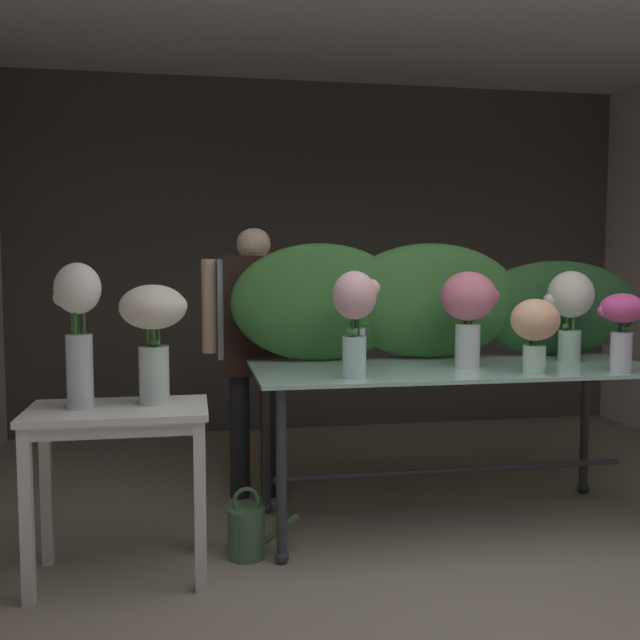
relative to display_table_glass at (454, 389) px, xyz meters
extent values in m
plane|color=gray|center=(-0.26, 0.49, -0.74)|extent=(8.54, 8.54, 0.00)
cube|color=#4C4742|center=(-0.26, 2.43, 0.72)|extent=(5.29, 0.12, 2.91)
cube|color=#AFD8CF|center=(0.00, 0.00, 0.12)|extent=(2.15, 0.89, 0.02)
cylinder|color=#38383D|center=(-0.97, -0.34, -0.32)|extent=(0.05, 0.05, 0.84)
sphere|color=#38383D|center=(-0.97, -0.34, -0.71)|extent=(0.07, 0.07, 0.07)
cylinder|color=#38383D|center=(-0.97, 0.34, -0.32)|extent=(0.05, 0.05, 0.84)
sphere|color=#38383D|center=(-0.97, 0.34, -0.71)|extent=(0.07, 0.07, 0.07)
cylinder|color=#38383D|center=(0.97, 0.34, -0.32)|extent=(0.05, 0.05, 0.84)
sphere|color=#38383D|center=(0.97, 0.34, -0.71)|extent=(0.07, 0.07, 0.07)
cylinder|color=#38383D|center=(0.00, 0.00, -0.44)|extent=(1.95, 0.03, 0.03)
cube|color=white|center=(-1.70, -0.36, 0.02)|extent=(0.78, 0.48, 0.03)
cube|color=white|center=(-1.70, -0.36, -0.02)|extent=(0.72, 0.42, 0.06)
cube|color=white|center=(-2.05, -0.56, -0.36)|extent=(0.05, 0.05, 0.74)
cube|color=white|center=(-1.35, -0.56, -0.36)|extent=(0.05, 0.05, 0.74)
cube|color=white|center=(-2.05, -0.16, -0.36)|extent=(0.05, 0.05, 0.74)
cube|color=white|center=(-1.35, -0.16, -0.36)|extent=(0.05, 0.05, 0.74)
cylinder|color=#232328|center=(-1.10, 0.65, -0.31)|extent=(0.12, 0.12, 0.85)
cylinder|color=#232328|center=(-0.92, 0.65, -0.31)|extent=(0.12, 0.12, 0.85)
cube|color=#999EA8|center=(-1.01, 0.65, 0.40)|extent=(0.44, 0.22, 0.58)
cube|color=black|center=(-1.01, 0.54, 0.36)|extent=(0.37, 0.02, 0.70)
cylinder|color=beige|center=(-1.27, 0.65, 0.42)|extent=(0.09, 0.09, 0.55)
cylinder|color=beige|center=(-0.75, 0.65, 0.42)|extent=(0.09, 0.09, 0.55)
sphere|color=beige|center=(-1.01, 0.65, 0.78)|extent=(0.20, 0.20, 0.20)
ellipsoid|color=black|center=(-1.01, 0.67, 0.85)|extent=(0.15, 0.15, 0.09)
ellipsoid|color=#387033|center=(-0.67, 0.32, 0.45)|extent=(1.00, 0.22, 0.66)
ellipsoid|color=#387033|center=(-0.02, 0.32, 0.45)|extent=(1.07, 0.28, 0.66)
ellipsoid|color=#28562D|center=(0.76, 0.32, 0.41)|extent=(1.05, 0.21, 0.56)
cylinder|color=silver|center=(0.30, -0.31, 0.20)|extent=(0.11, 0.11, 0.14)
cylinder|color=#9EBCB2|center=(0.30, -0.31, 0.16)|extent=(0.10, 0.10, 0.06)
cylinder|color=#2D6028|center=(0.32, -0.31, 0.23)|extent=(0.01, 0.01, 0.20)
cylinder|color=#2D6028|center=(0.29, -0.29, 0.23)|extent=(0.01, 0.01, 0.20)
cylinder|color=#2D6028|center=(0.27, -0.30, 0.23)|extent=(0.01, 0.01, 0.20)
cylinder|color=#2D6028|center=(0.29, -0.32, 0.23)|extent=(0.01, 0.01, 0.20)
ellipsoid|color=#F4B78E|center=(0.30, -0.31, 0.39)|extent=(0.24, 0.24, 0.21)
cylinder|color=silver|center=(0.69, 0.06, 0.21)|extent=(0.12, 0.12, 0.18)
cylinder|color=#9EBCB2|center=(0.69, 0.06, 0.16)|extent=(0.11, 0.11, 0.07)
cylinder|color=#477F3D|center=(0.72, 0.06, 0.28)|extent=(0.01, 0.01, 0.29)
cylinder|color=#477F3D|center=(0.69, 0.09, 0.28)|extent=(0.01, 0.01, 0.29)
cylinder|color=#477F3D|center=(0.68, 0.06, 0.28)|extent=(0.01, 0.01, 0.29)
cylinder|color=#477F3D|center=(0.70, 0.04, 0.28)|extent=(0.01, 0.01, 0.29)
ellipsoid|color=white|center=(0.69, 0.06, 0.50)|extent=(0.25, 0.25, 0.26)
sphere|color=white|center=(0.59, 0.08, 0.46)|extent=(0.09, 0.09, 0.09)
sphere|color=white|center=(0.76, 0.06, 0.46)|extent=(0.08, 0.08, 0.08)
ellipsoid|color=#387033|center=(0.66, 0.05, 0.32)|extent=(0.09, 0.11, 0.03)
cylinder|color=silver|center=(-0.54, 0.00, 0.23)|extent=(0.09, 0.09, 0.21)
cylinder|color=#9EBCB2|center=(-0.54, 0.00, 0.17)|extent=(0.08, 0.08, 0.09)
cylinder|color=#2D6028|center=(-0.52, 0.00, 0.30)|extent=(0.01, 0.01, 0.33)
cylinder|color=#2D6028|center=(-0.54, 0.01, 0.30)|extent=(0.01, 0.01, 0.33)
cylinder|color=#2D6028|center=(-0.56, 0.00, 0.30)|extent=(0.01, 0.01, 0.33)
cylinder|color=#2D6028|center=(-0.54, -0.02, 0.30)|extent=(0.01, 0.01, 0.33)
ellipsoid|color=purple|center=(-0.54, 0.00, 0.50)|extent=(0.17, 0.17, 0.14)
sphere|color=purple|center=(-0.61, 0.00, 0.51)|extent=(0.05, 0.05, 0.05)
sphere|color=purple|center=(-0.47, -0.01, 0.52)|extent=(0.07, 0.07, 0.07)
ellipsoid|color=#387033|center=(-0.52, 0.02, 0.36)|extent=(0.11, 0.06, 0.03)
cylinder|color=silver|center=(0.04, -0.07, 0.24)|extent=(0.13, 0.13, 0.23)
cylinder|color=#9EBCB2|center=(0.04, -0.07, 0.18)|extent=(0.12, 0.12, 0.10)
cylinder|color=#2D6028|center=(0.06, -0.07, 0.28)|extent=(0.01, 0.01, 0.29)
cylinder|color=#2D6028|center=(0.04, -0.05, 0.28)|extent=(0.01, 0.01, 0.29)
cylinder|color=#2D6028|center=(0.03, -0.08, 0.28)|extent=(0.01, 0.01, 0.29)
ellipsoid|color=pink|center=(0.04, -0.07, 0.50)|extent=(0.29, 0.29, 0.26)
sphere|color=pink|center=(-0.04, -0.06, 0.50)|extent=(0.11, 0.11, 0.11)
sphere|color=pink|center=(0.15, -0.08, 0.50)|extent=(0.11, 0.11, 0.11)
cylinder|color=silver|center=(-0.61, -0.28, 0.23)|extent=(0.12, 0.12, 0.20)
cylinder|color=#9EBCB2|center=(-0.61, -0.28, 0.17)|extent=(0.11, 0.11, 0.08)
cylinder|color=#28562D|center=(-0.59, -0.27, 0.29)|extent=(0.01, 0.01, 0.32)
cylinder|color=#28562D|center=(-0.62, -0.26, 0.29)|extent=(0.01, 0.01, 0.32)
cylinder|color=#28562D|center=(-0.62, -0.29, 0.29)|extent=(0.01, 0.01, 0.32)
ellipsoid|color=#EFB2BC|center=(-0.61, -0.28, 0.52)|extent=(0.21, 0.21, 0.23)
sphere|color=#EFB2BC|center=(-0.67, -0.27, 0.49)|extent=(0.08, 0.08, 0.08)
sphere|color=#EFB2BC|center=(-0.53, -0.27, 0.55)|extent=(0.08, 0.08, 0.08)
ellipsoid|color=#387033|center=(-0.64, -0.30, 0.35)|extent=(0.08, 0.11, 0.03)
cylinder|color=silver|center=(0.74, -0.35, 0.23)|extent=(0.10, 0.10, 0.20)
cylinder|color=#9EBCB2|center=(0.74, -0.35, 0.17)|extent=(0.10, 0.10, 0.09)
cylinder|color=#28562D|center=(0.76, -0.35, 0.27)|extent=(0.01, 0.01, 0.27)
cylinder|color=#28562D|center=(0.75, -0.34, 0.27)|extent=(0.01, 0.01, 0.27)
cylinder|color=#28562D|center=(0.72, -0.35, 0.27)|extent=(0.01, 0.01, 0.27)
cylinder|color=#28562D|center=(0.74, -0.37, 0.27)|extent=(0.01, 0.01, 0.27)
ellipsoid|color=#E54C9E|center=(0.74, -0.35, 0.45)|extent=(0.22, 0.22, 0.15)
sphere|color=#E54C9E|center=(0.66, -0.33, 0.43)|extent=(0.06, 0.06, 0.06)
ellipsoid|color=#477F3D|center=(0.76, -0.34, 0.35)|extent=(0.09, 0.11, 0.03)
cylinder|color=silver|center=(-1.86, -0.36, 0.20)|extent=(0.11, 0.11, 0.33)
cylinder|color=#9EBCB2|center=(-1.86, -0.36, 0.11)|extent=(0.10, 0.10, 0.14)
cylinder|color=#2D6028|center=(-1.83, -0.36, 0.27)|extent=(0.01, 0.01, 0.45)
cylinder|color=#2D6028|center=(-1.86, -0.34, 0.27)|extent=(0.01, 0.01, 0.45)
cylinder|color=#2D6028|center=(-1.88, -0.36, 0.27)|extent=(0.01, 0.01, 0.45)
cylinder|color=#2D6028|center=(-1.86, -0.39, 0.27)|extent=(0.01, 0.01, 0.45)
ellipsoid|color=white|center=(-1.86, -0.36, 0.56)|extent=(0.20, 0.20, 0.22)
sphere|color=white|center=(-1.92, -0.34, 0.52)|extent=(0.08, 0.08, 0.08)
cylinder|color=silver|center=(-1.54, -0.31, 0.17)|extent=(0.13, 0.13, 0.26)
cylinder|color=#9EBCB2|center=(-1.54, -0.31, 0.10)|extent=(0.12, 0.12, 0.11)
cylinder|color=#477F3D|center=(-1.52, -0.32, 0.23)|extent=(0.01, 0.01, 0.37)
cylinder|color=#477F3D|center=(-1.55, -0.29, 0.23)|extent=(0.01, 0.01, 0.37)
cylinder|color=#477F3D|center=(-1.57, -0.32, 0.23)|extent=(0.01, 0.01, 0.37)
cylinder|color=#477F3D|center=(-1.54, -0.33, 0.23)|extent=(0.01, 0.01, 0.37)
ellipsoid|color=silver|center=(-1.54, -0.31, 0.48)|extent=(0.30, 0.30, 0.20)
sphere|color=silver|center=(-1.44, -0.33, 0.48)|extent=(0.10, 0.10, 0.10)
ellipsoid|color=#2D6028|center=(-1.54, -0.33, 0.32)|extent=(0.08, 0.11, 0.03)
cylinder|color=#4C704C|center=(-1.13, -0.25, -0.62)|extent=(0.18, 0.18, 0.24)
cylinder|color=#4C704C|center=(-0.96, -0.25, -0.60)|extent=(0.18, 0.04, 0.14)
torus|color=#4C704C|center=(-1.13, -0.25, -0.46)|extent=(0.13, 0.02, 0.13)
camera|label=1|loc=(-1.37, -3.57, 0.68)|focal=39.95mm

